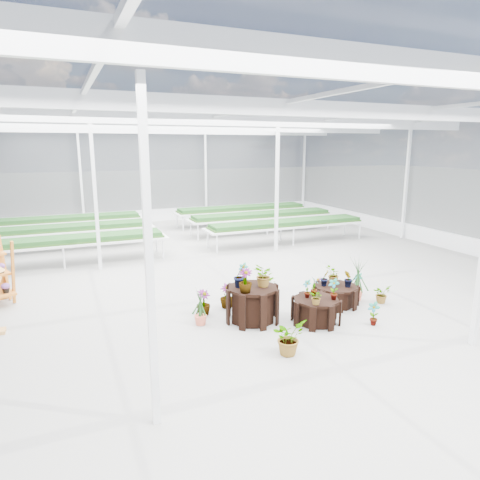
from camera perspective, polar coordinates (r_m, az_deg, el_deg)
name	(u,v)px	position (r m, az deg, el deg)	size (l,w,h in m)	color
ground_plane	(243,298)	(10.63, 0.40, -7.75)	(24.00, 24.00, 0.00)	gray
greenhouse_shell	(243,208)	(10.08, 0.42, 4.35)	(18.00, 24.00, 4.50)	white
steel_frame	(243,208)	(10.08, 0.42, 4.35)	(18.00, 24.00, 4.50)	silver
nursery_benches	(171,230)	(17.15, -9.16, 1.32)	(16.00, 7.00, 0.84)	silver
plinth_tall	(252,304)	(9.19, 1.67, -8.52)	(1.11, 1.11, 0.76)	black
plinth_mid	(316,311)	(9.29, 10.08, -9.24)	(1.01, 1.01, 0.53)	black
plinth_low	(336,295)	(10.37, 12.65, -7.20)	(1.04, 1.04, 0.47)	black
nursery_plants	(291,293)	(9.53, 6.86, -7.03)	(4.80, 3.55, 1.26)	#193D17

